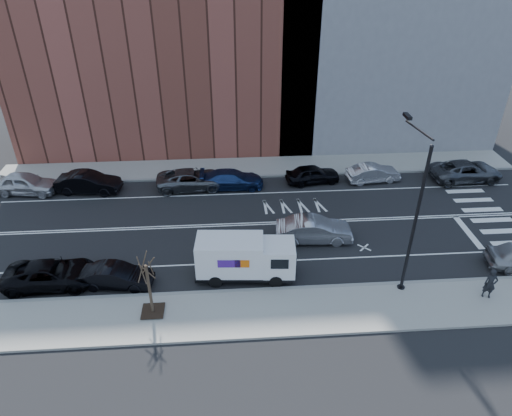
{
  "coord_description": "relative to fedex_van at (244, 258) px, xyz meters",
  "views": [
    {
      "loc": [
        -2.72,
        -26.7,
        17.8
      ],
      "look_at": [
        -0.86,
        -0.15,
        1.4
      ],
      "focal_mm": 32.0,
      "sensor_mm": 36.0,
      "label": 1
    }
  ],
  "objects": [
    {
      "name": "far_parked_b",
      "position": [
        -11.68,
        11.1,
        -0.59
      ],
      "size": [
        5.09,
        2.26,
        1.62
      ],
      "primitive_type": "imported",
      "rotation": [
        0.0,
        0.0,
        1.46
      ],
      "color": "black",
      "rests_on": "ground"
    },
    {
      "name": "driving_sedan",
      "position": [
        4.75,
        3.38,
        -0.58
      ],
      "size": [
        5.03,
        1.93,
        1.64
      ],
      "primitive_type": "imported",
      "rotation": [
        0.0,
        0.0,
        1.53
      ],
      "color": "#9F9FA3",
      "rests_on": "ground"
    },
    {
      "name": "street_tree",
      "position": [
        -5.08,
        -2.8,
        0.05
      ],
      "size": [
        1.2,
        1.2,
        3.75
      ],
      "color": "black",
      "rests_on": "ground"
    },
    {
      "name": "far_parked_d",
      "position": [
        -0.48,
        11.03,
        -0.67
      ],
      "size": [
        5.02,
        2.07,
        1.45
      ],
      "primitive_type": "imported",
      "rotation": [
        0.0,
        0.0,
        1.56
      ],
      "color": "navy",
      "rests_on": "ground"
    },
    {
      "name": "sidewalk_near",
      "position": [
        1.92,
        -3.2,
        -1.32
      ],
      "size": [
        44.0,
        3.6,
        0.15
      ],
      "primitive_type": "cube",
      "color": "gray",
      "rests_on": "ground"
    },
    {
      "name": "streetlight",
      "position": [
        8.92,
        -1.31,
        3.68
      ],
      "size": [
        0.44,
        4.02,
        9.34
      ],
      "color": "black",
      "rests_on": "ground"
    },
    {
      "name": "bldg_brick",
      "position": [
        -6.08,
        21.2,
        9.6
      ],
      "size": [
        26.0,
        10.0,
        22.0
      ],
      "primitive_type": "cube",
      "color": "brown",
      "rests_on": "ground"
    },
    {
      "name": "ground",
      "position": [
        1.92,
        5.6,
        -1.4
      ],
      "size": [
        120.0,
        120.0,
        0.0
      ],
      "primitive_type": "plane",
      "color": "black",
      "rests_on": "ground"
    },
    {
      "name": "far_parked_f",
      "position": [
        11.05,
        11.3,
        -0.69
      ],
      "size": [
        4.47,
        1.99,
        1.43
      ],
      "primitive_type": "imported",
      "rotation": [
        0.0,
        0.0,
        1.68
      ],
      "color": "silver",
      "rests_on": "ground"
    },
    {
      "name": "far_parked_a",
      "position": [
        -16.54,
        11.27,
        -0.56
      ],
      "size": [
        5.13,
        2.57,
        1.68
      ],
      "primitive_type": "imported",
      "rotation": [
        0.0,
        0.0,
        1.45
      ],
      "color": "#B6B6BB",
      "rests_on": "ground"
    },
    {
      "name": "near_parked_rear_b",
      "position": [
        -11.2,
        0.08,
        -0.67
      ],
      "size": [
        5.31,
        2.56,
        1.46
      ],
      "primitive_type": "imported",
      "rotation": [
        0.0,
        0.0,
        1.6
      ],
      "color": "black",
      "rests_on": "ground"
    },
    {
      "name": "crosswalk",
      "position": [
        17.92,
        5.6,
        -1.39
      ],
      "size": [
        3.0,
        14.0,
        0.01
      ],
      "primitive_type": null,
      "color": "white",
      "rests_on": "ground"
    },
    {
      "name": "near_parked_rear_a",
      "position": [
        -7.4,
        -0.28,
        -0.72
      ],
      "size": [
        4.25,
        1.9,
        1.36
      ],
      "primitive_type": "imported",
      "rotation": [
        0.0,
        0.0,
        1.45
      ],
      "color": "black",
      "rests_on": "ground"
    },
    {
      "name": "curb_far",
      "position": [
        1.92,
        12.6,
        -1.31
      ],
      "size": [
        44.0,
        0.25,
        0.17
      ],
      "primitive_type": "cube",
      "color": "gray",
      "rests_on": "ground"
    },
    {
      "name": "far_parked_c",
      "position": [
        -3.68,
        11.18,
        -0.64
      ],
      "size": [
        5.61,
        2.84,
        1.52
      ],
      "primitive_type": "imported",
      "rotation": [
        0.0,
        0.0,
        1.63
      ],
      "color": "#52555A",
      "rests_on": "ground"
    },
    {
      "name": "pedestrian",
      "position": [
        13.43,
        -2.87,
        -0.32
      ],
      "size": [
        0.76,
        0.6,
        1.85
      ],
      "primitive_type": "imported",
      "rotation": [
        0.0,
        0.0,
        -0.26
      ],
      "color": "black",
      "rests_on": "sidewalk_near"
    },
    {
      "name": "far_parked_e",
      "position": [
        6.09,
        11.41,
        -0.66
      ],
      "size": [
        4.54,
        2.3,
        1.48
      ],
      "primitive_type": "imported",
      "rotation": [
        0.0,
        0.0,
        1.7
      ],
      "color": "black",
      "rests_on": "ground"
    },
    {
      "name": "fedex_van",
      "position": [
        0.0,
        0.0,
        0.0
      ],
      "size": [
        5.95,
        2.4,
        2.66
      ],
      "rotation": [
        0.0,
        0.0,
        -0.07
      ],
      "color": "black",
      "rests_on": "ground"
    },
    {
      "name": "far_parked_g",
      "position": [
        18.72,
        10.98,
        -0.6
      ],
      "size": [
        5.87,
        2.88,
        1.6
      ],
      "primitive_type": "imported",
      "rotation": [
        0.0,
        0.0,
        1.61
      ],
      "color": "#484A4F",
      "rests_on": "ground"
    },
    {
      "name": "road_markings",
      "position": [
        1.92,
        5.6,
        -1.39
      ],
      "size": [
        40.0,
        8.6,
        0.01
      ],
      "primitive_type": null,
      "color": "white",
      "rests_on": "ground"
    },
    {
      "name": "sidewalk_far",
      "position": [
        1.92,
        14.4,
        -1.32
      ],
      "size": [
        44.0,
        3.6,
        0.15
      ],
      "primitive_type": "cube",
      "color": "gray",
      "rests_on": "ground"
    },
    {
      "name": "curb_near",
      "position": [
        1.92,
        -1.4,
        -1.31
      ],
      "size": [
        44.0,
        0.25,
        0.17
      ],
      "primitive_type": "cube",
      "color": "gray",
      "rests_on": "ground"
    }
  ]
}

